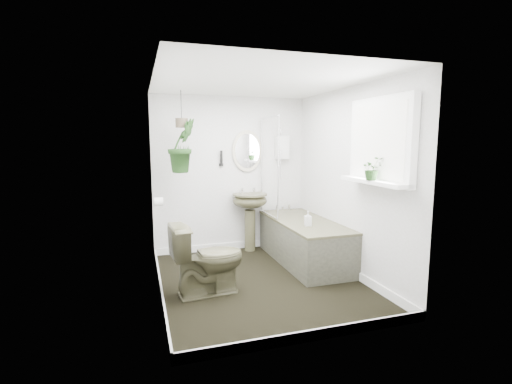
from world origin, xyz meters
name	(u,v)px	position (x,y,z in m)	size (l,w,h in m)	color
floor	(260,282)	(0.00, 0.00, -0.01)	(2.30, 2.80, 0.02)	black
ceiling	(260,81)	(0.00, 0.00, 2.31)	(2.30, 2.80, 0.02)	white
wall_back	(231,174)	(0.00, 1.41, 1.15)	(2.30, 0.02, 2.30)	silver
wall_front	(316,206)	(0.00, -1.41, 1.15)	(2.30, 0.02, 2.30)	silver
wall_left	(155,189)	(-1.16, 0.00, 1.15)	(0.02, 2.80, 2.30)	silver
wall_right	(349,182)	(1.16, 0.00, 1.15)	(0.02, 2.80, 2.30)	silver
skirting	(260,277)	(0.00, 0.00, 0.05)	(2.30, 2.80, 0.10)	white
bathtub	(304,241)	(0.80, 0.50, 0.29)	(0.72, 1.72, 0.58)	#49472F
bath_screen	(270,167)	(0.47, 0.99, 1.28)	(0.04, 0.72, 1.40)	silver
shower_box	(282,147)	(0.80, 1.34, 1.55)	(0.20, 0.10, 0.35)	white
oval_mirror	(247,151)	(0.25, 1.37, 1.50)	(0.46, 0.03, 0.62)	beige
wall_sconce	(221,158)	(-0.15, 1.36, 1.40)	(0.04, 0.04, 0.22)	black
toilet_roll_holder	(158,202)	(-1.10, 0.70, 0.90)	(0.11, 0.11, 0.11)	white
window_recess	(381,141)	(1.09, -0.70, 1.65)	(0.08, 1.00, 0.90)	white
window_sill	(373,182)	(1.02, -0.70, 1.23)	(0.18, 1.00, 0.04)	white
window_blinds	(377,141)	(1.04, -0.70, 1.65)	(0.01, 0.86, 0.76)	white
toilet	(208,258)	(-0.64, -0.16, 0.39)	(0.44, 0.77, 0.79)	#49472F
pedestal_sink	(250,222)	(0.25, 1.24, 0.44)	(0.51, 0.44, 0.88)	#49472F
sill_plant	(372,169)	(0.97, -0.74, 1.37)	(0.22, 0.19, 0.24)	black
hanging_plant	(182,146)	(-0.76, 0.95, 1.59)	(0.39, 0.31, 0.71)	black
soap_bottle	(308,219)	(0.71, 0.20, 0.67)	(0.08, 0.09, 0.19)	black
hanging_pot	(182,123)	(-0.76, 0.95, 1.88)	(0.16, 0.16, 0.12)	#483E2F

